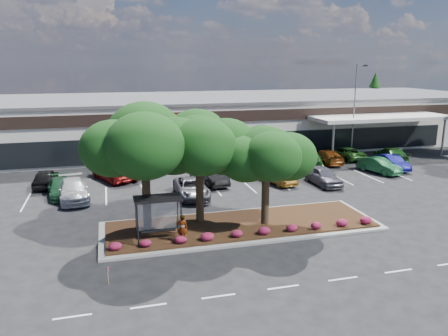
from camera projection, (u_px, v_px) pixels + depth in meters
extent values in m
plane|color=black|center=(295.00, 248.00, 25.25)|extent=(160.00, 160.00, 0.00)
cube|color=beige|center=(187.00, 122.00, 56.45)|extent=(80.00, 20.00, 6.00)
cube|color=#4E4E50|center=(187.00, 98.00, 55.72)|extent=(80.40, 20.40, 0.30)
cube|color=black|center=(204.00, 117.00, 46.60)|extent=(80.00, 0.25, 1.20)
cube|color=black|center=(204.00, 147.00, 47.35)|extent=(60.00, 0.18, 2.60)
cube|color=#A60B0D|center=(148.00, 119.00, 45.01)|extent=(6.00, 0.12, 1.00)
cube|color=beige|center=(381.00, 118.00, 49.46)|extent=(16.00, 5.00, 0.40)
cylinder|color=gray|center=(333.00, 143.00, 46.35)|extent=(0.24, 0.24, 4.20)
cylinder|color=gray|center=(443.00, 138.00, 49.89)|extent=(0.24, 0.24, 4.20)
cube|color=gray|center=(241.00, 226.00, 28.48)|extent=(18.00, 6.00, 0.15)
cube|color=#402313|center=(241.00, 224.00, 28.45)|extent=(17.20, 5.20, 0.12)
cube|color=silver|center=(72.00, 317.00, 18.46)|extent=(1.60, 0.12, 0.01)
cube|color=silver|center=(149.00, 306.00, 19.27)|extent=(1.60, 0.12, 0.01)
cube|color=silver|center=(219.00, 296.00, 20.08)|extent=(1.60, 0.12, 0.01)
cube|color=silver|center=(283.00, 287.00, 20.89)|extent=(1.60, 0.12, 0.01)
cube|color=silver|center=(343.00, 279.00, 21.70)|extent=(1.60, 0.12, 0.01)
cube|color=silver|center=(398.00, 271.00, 22.51)|extent=(1.60, 0.12, 0.01)
cube|color=silver|center=(26.00, 202.00, 33.74)|extent=(0.12, 5.00, 0.01)
cube|color=silver|center=(67.00, 199.00, 34.50)|extent=(0.12, 5.00, 0.01)
cube|color=silver|center=(106.00, 196.00, 35.26)|extent=(0.12, 5.00, 0.01)
cube|color=silver|center=(144.00, 193.00, 36.02)|extent=(0.12, 5.00, 0.01)
cube|color=silver|center=(180.00, 190.00, 36.78)|extent=(0.12, 5.00, 0.01)
cube|color=silver|center=(214.00, 187.00, 37.54)|extent=(0.12, 5.00, 0.01)
cube|color=silver|center=(247.00, 185.00, 38.30)|extent=(0.12, 5.00, 0.01)
cube|color=silver|center=(279.00, 183.00, 39.06)|extent=(0.12, 5.00, 0.01)
cube|color=silver|center=(310.00, 180.00, 39.82)|extent=(0.12, 5.00, 0.01)
cube|color=silver|center=(339.00, 178.00, 40.58)|extent=(0.12, 5.00, 0.01)
cube|color=silver|center=(368.00, 176.00, 41.34)|extent=(0.12, 5.00, 0.01)
cube|color=silver|center=(395.00, 174.00, 42.10)|extent=(0.12, 5.00, 0.01)
cylinder|color=black|center=(136.00, 218.00, 25.92)|extent=(0.08, 0.08, 2.50)
cylinder|color=black|center=(178.00, 214.00, 26.55)|extent=(0.08, 0.08, 2.50)
cylinder|color=black|center=(138.00, 225.00, 24.70)|extent=(0.08, 0.08, 2.50)
cylinder|color=black|center=(181.00, 221.00, 25.33)|extent=(0.08, 0.08, 2.50)
cube|color=black|center=(158.00, 198.00, 25.32)|extent=(2.75, 1.55, 0.10)
cube|color=silver|center=(157.00, 214.00, 26.21)|extent=(2.30, 0.03, 2.00)
cube|color=black|center=(158.00, 231.00, 26.05)|extent=(2.00, 0.35, 0.06)
cone|color=black|center=(374.00, 99.00, 74.09)|extent=(3.96, 3.96, 9.00)
imported|color=#594C47|center=(182.00, 228.00, 25.39)|extent=(0.69, 0.55, 1.66)
cube|color=gray|center=(351.00, 157.00, 48.55)|extent=(0.50, 0.50, 0.40)
cylinder|color=gray|center=(354.00, 111.00, 47.33)|extent=(0.14, 0.14, 9.98)
cube|color=gray|center=(360.00, 65.00, 46.40)|extent=(0.93, 0.42, 0.14)
cube|color=black|center=(364.00, 66.00, 46.65)|extent=(0.51, 0.40, 0.18)
cube|color=tan|center=(108.00, 276.00, 21.06)|extent=(0.03, 0.03, 0.88)
cube|color=#FC4284|center=(109.00, 269.00, 20.98)|extent=(0.02, 0.14, 0.18)
imported|color=#1C4D2B|center=(61.00, 188.00, 35.05)|extent=(2.67, 5.02, 1.39)
imported|color=silver|center=(73.00, 190.00, 34.05)|extent=(2.86, 5.59, 1.55)
imported|color=#57585F|center=(192.00, 188.00, 34.90)|extent=(2.41, 5.20, 1.44)
imported|color=black|center=(209.00, 175.00, 38.51)|extent=(2.81, 5.19, 1.62)
imported|color=brown|center=(277.00, 175.00, 38.73)|extent=(2.42, 4.56, 1.43)
imported|color=black|center=(269.00, 170.00, 40.61)|extent=(2.14, 4.58, 1.52)
imported|color=#53535A|center=(323.00, 176.00, 38.33)|extent=(2.00, 4.72, 1.59)
imported|color=#154926|center=(379.00, 166.00, 42.40)|extent=(2.69, 4.67, 1.46)
imported|color=navy|center=(392.00, 162.00, 43.78)|extent=(1.56, 4.43, 1.46)
imported|color=black|center=(46.00, 178.00, 37.65)|extent=(2.08, 4.60, 1.53)
imported|color=maroon|center=(114.00, 171.00, 39.92)|extent=(4.63, 6.09, 1.54)
imported|color=black|center=(142.00, 166.00, 41.98)|extent=(1.72, 4.74, 1.55)
imported|color=maroon|center=(213.00, 162.00, 43.57)|extent=(3.56, 6.19, 1.63)
imported|color=maroon|center=(234.00, 162.00, 43.68)|extent=(3.10, 6.04, 1.63)
imported|color=#224F1D|center=(312.00, 160.00, 44.58)|extent=(4.01, 5.58, 1.50)
imported|color=#6E330C|center=(326.00, 157.00, 46.31)|extent=(2.09, 5.11, 1.48)
imported|color=#1F4E18|center=(345.00, 153.00, 48.40)|extent=(2.96, 5.34, 1.41)
imported|color=#174413|center=(391.00, 155.00, 46.65)|extent=(3.85, 6.12, 1.65)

